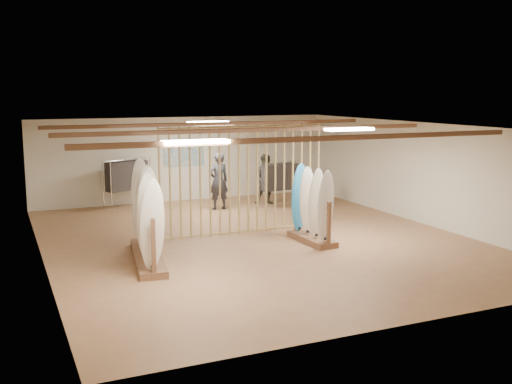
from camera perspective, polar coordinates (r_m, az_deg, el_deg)
name	(u,v)px	position (r m, az deg, el deg)	size (l,w,h in m)	color
floor	(256,240)	(14.90, 0.00, -4.56)	(12.00, 12.00, 0.00)	#A97952
ceiling	(256,127)	(14.48, 0.00, 6.26)	(12.00, 12.00, 0.00)	gray
wall_back	(184,159)	(20.21, -6.87, 3.13)	(12.00, 12.00, 0.00)	white
wall_front	(413,238)	(9.54, 14.70, -4.27)	(12.00, 12.00, 0.00)	white
wall_left	(40,198)	(13.44, -19.91, -0.58)	(12.00, 12.00, 0.00)	white
wall_right	(421,173)	(17.23, 15.41, 1.76)	(12.00, 12.00, 0.00)	white
ceiling_slats	(256,130)	(14.48, 0.00, 5.94)	(9.50, 6.12, 0.10)	brown
light_panels	(256,129)	(14.48, 0.00, 6.02)	(1.20, 0.35, 0.06)	white
bamboo_partition	(243,180)	(15.35, -1.20, 1.19)	(4.45, 0.05, 2.78)	tan
poster	(184,153)	(20.17, -6.87, 3.69)	(1.40, 0.03, 0.90)	teal
rack_left	(147,229)	(13.13, -10.35, -3.50)	(0.98, 2.97, 2.04)	brown
rack_right	(312,216)	(14.61, 5.36, -2.34)	(0.57, 1.63, 1.87)	brown
clothing_rack_a	(127,176)	(19.14, -12.19, 1.54)	(1.41, 0.91, 1.59)	silver
clothing_rack_b	(281,177)	(19.05, 2.36, 1.44)	(1.36, 0.46, 1.46)	silver
shopper_a	(218,177)	(18.57, -3.60, 1.41)	(0.74, 0.50, 2.02)	#2B2D34
shopper_b	(267,176)	(19.43, 1.02, 1.53)	(0.89, 0.69, 1.85)	#3A382D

